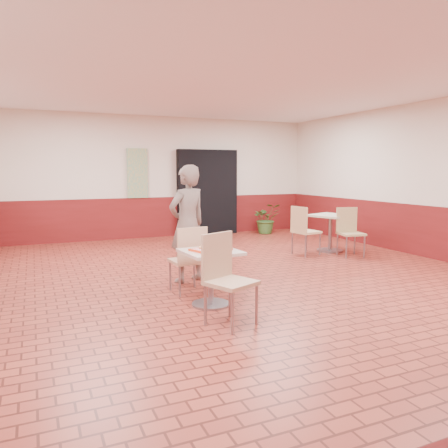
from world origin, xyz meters
name	(u,v)px	position (x,y,z in m)	size (l,w,h in m)	color
room_shell	(253,183)	(0.00, 0.00, 1.50)	(8.01, 10.01, 3.01)	maroon
wainscot_band	(252,250)	(0.00, 0.00, 0.50)	(8.00, 10.00, 1.00)	#5E1212
corridor_doorway	(207,192)	(1.20, 4.88, 1.10)	(1.60, 0.22, 2.20)	black
promo_poster	(138,173)	(-0.60, 4.94, 1.60)	(0.50, 0.03, 1.20)	gray
main_table	(211,268)	(-0.98, -0.76, 0.47)	(0.66, 0.66, 0.70)	beige
chair_main_front	(225,274)	(-1.07, -1.43, 0.56)	(0.61, 0.61, 1.00)	tan
chair_main_back	(189,256)	(-1.05, -0.16, 0.52)	(0.45, 0.45, 0.93)	tan
customer	(188,224)	(-0.85, 0.47, 0.88)	(0.64, 0.42, 1.76)	#705F57
serving_tray	(211,249)	(-0.98, -0.76, 0.71)	(0.44, 0.34, 0.03)	red
ring_donut	(203,247)	(-1.07, -0.74, 0.74)	(0.11, 0.11, 0.03)	#E99C55
long_john_donut	(214,247)	(-0.94, -0.78, 0.75)	(0.17, 0.13, 0.05)	#D5743E
paper_cup	(218,243)	(-0.84, -0.69, 0.77)	(0.07, 0.07, 0.09)	white
second_table	(330,227)	(2.67, 1.64, 0.52)	(0.73, 0.73, 0.77)	beige
chair_second_left	(303,228)	(1.91, 1.51, 0.54)	(0.51, 0.51, 0.97)	#D8BA81
chair_second_front	(349,229)	(2.71, 1.10, 0.53)	(0.52, 0.52, 0.95)	tan
potted_plant	(266,218)	(2.69, 4.40, 0.40)	(0.72, 0.63, 0.80)	#335C24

